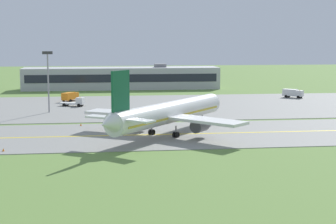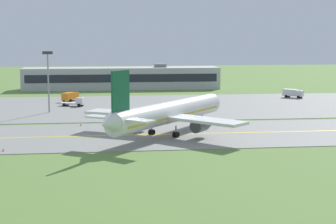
{
  "view_description": "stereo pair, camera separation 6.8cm",
  "coord_description": "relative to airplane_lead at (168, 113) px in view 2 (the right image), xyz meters",
  "views": [
    {
      "loc": [
        -9.03,
        -97.24,
        17.82
      ],
      "look_at": [
        3.38,
        1.96,
        4.0
      ],
      "focal_mm": 57.41,
      "sensor_mm": 36.0,
      "label": 1
    },
    {
      "loc": [
        -8.96,
        -97.25,
        17.82
      ],
      "look_at": [
        3.38,
        1.96,
        4.0
      ],
      "focal_mm": 57.41,
      "sensor_mm": 36.0,
      "label": 2
    }
  ],
  "objects": [
    {
      "name": "terminal_building",
      "position": [
        -4.81,
        92.55,
        -0.35
      ],
      "size": [
        68.2,
        11.96,
        8.74
      ],
      "color": "#B2B2B7",
      "rests_on": "ground"
    },
    {
      "name": "traffic_cone_near_edge",
      "position": [
        -27.59,
        -11.29,
        -3.83
      ],
      "size": [
        0.44,
        0.44,
        0.6
      ],
      "primitive_type": "cone",
      "color": "orange",
      "rests_on": "ground"
    },
    {
      "name": "taxiway_centreline",
      "position": [
        -3.07,
        0.43,
        -4.03
      ],
      "size": [
        220.0,
        0.6,
        0.01
      ],
      "primitive_type": "cube",
      "color": "yellow",
      "rests_on": "taxiway_strip"
    },
    {
      "name": "apron_pad",
      "position": [
        6.93,
        42.43,
        -4.08
      ],
      "size": [
        140.0,
        52.0,
        0.1
      ],
      "primitive_type": "cube",
      "color": "gray",
      "rests_on": "ground"
    },
    {
      "name": "traffic_cone_mid_edge",
      "position": [
        -8.51,
        11.74,
        -3.83
      ],
      "size": [
        0.44,
        0.44,
        0.6
      ],
      "primitive_type": "cone",
      "color": "orange",
      "rests_on": "ground"
    },
    {
      "name": "airplane_lead",
      "position": [
        0.0,
        0.0,
        0.0
      ],
      "size": [
        29.34,
        33.26,
        12.7
      ],
      "color": "white",
      "rests_on": "ground"
    },
    {
      "name": "service_truck_fuel",
      "position": [
        44.75,
        56.89,
        -2.6
      ],
      "size": [
        5.81,
        5.56,
        2.6
      ],
      "color": "silver",
      "rests_on": "ground"
    },
    {
      "name": "ground_plane",
      "position": [
        -3.07,
        0.43,
        -4.13
      ],
      "size": [
        500.0,
        500.0,
        0.0
      ],
      "primitive_type": "plane",
      "color": "olive"
    },
    {
      "name": "service_truck_baggage",
      "position": [
        -18.74,
        44.42,
        -2.95
      ],
      "size": [
        6.71,
        4.17,
        2.59
      ],
      "color": "silver",
      "rests_on": "ground"
    },
    {
      "name": "traffic_cone_far_edge",
      "position": [
        -16.34,
        12.36,
        -3.83
      ],
      "size": [
        0.44,
        0.44,
        0.6
      ],
      "primitive_type": "cone",
      "color": "orange",
      "rests_on": "ground"
    },
    {
      "name": "taxiway_strip",
      "position": [
        -3.07,
        0.43,
        -4.08
      ],
      "size": [
        240.0,
        28.0,
        0.1
      ],
      "primitive_type": "cube",
      "color": "gray",
      "rests_on": "ground"
    },
    {
      "name": "apron_light_mast",
      "position": [
        -24.61,
        33.29,
        5.19
      ],
      "size": [
        2.4,
        0.5,
        14.7
      ],
      "color": "gray",
      "rests_on": "ground"
    },
    {
      "name": "service_truck_catering",
      "position": [
        -20.86,
        56.01,
        -2.6
      ],
      "size": [
        4.76,
        6.23,
        2.6
      ],
      "color": "orange",
      "rests_on": "ground"
    }
  ]
}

